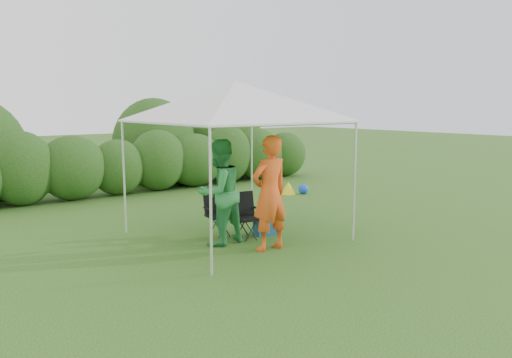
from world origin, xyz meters
TOP-DOWN VIEW (x-y plane):
  - ground at (0.00, 0.00)m, footprint 70.00×70.00m
  - hedge at (0.00, 6.00)m, footprint 13.44×1.53m
  - canopy at (0.00, 0.50)m, footprint 3.10×3.10m
  - chair_right at (0.10, 0.37)m, footprint 0.58×0.55m
  - chair_left at (-0.16, 0.87)m, footprint 0.55×0.51m
  - man at (-0.04, -0.52)m, footprint 0.71×0.47m
  - woman at (-0.52, 0.26)m, footprint 0.98×0.81m
  - cooler at (0.49, 0.26)m, footprint 0.46×0.38m
  - bottle at (0.55, 0.22)m, footprint 0.07×0.07m
  - lawn_toy at (3.79, 3.19)m, footprint 0.69×0.57m

SIDE VIEW (x-z plane):
  - ground at x=0.00m, z-range 0.00..0.00m
  - lawn_toy at x=3.79m, z-range -0.01..0.33m
  - cooler at x=0.49m, z-range 0.00..0.34m
  - chair_left at x=-0.16m, z-range 0.05..0.87m
  - chair_right at x=0.10m, z-range 0.05..0.88m
  - bottle at x=0.55m, z-range 0.34..0.61m
  - hedge at x=0.00m, z-range -0.08..1.72m
  - woman at x=-0.52m, z-range 0.00..1.83m
  - man at x=-0.04m, z-range 0.00..1.92m
  - canopy at x=0.00m, z-range 1.05..3.88m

